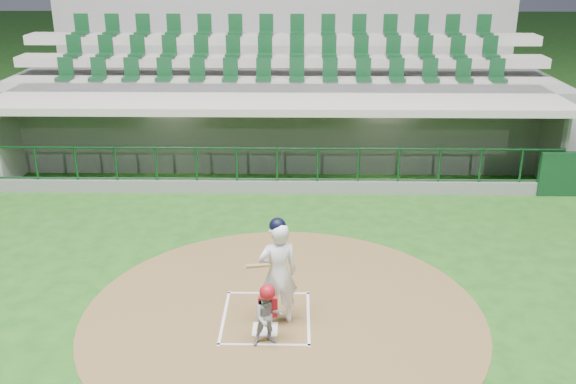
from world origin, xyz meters
TOP-DOWN VIEW (x-y plane):
  - ground at (0.00, 0.00)m, footprint 120.00×120.00m
  - dirt_circle at (0.30, -0.20)m, footprint 7.20×7.20m
  - home_plate at (0.00, -0.70)m, footprint 0.43×0.43m
  - batter_box_chalk at (0.00, -0.30)m, footprint 1.55×1.80m
  - dugout_structure at (0.12, 7.81)m, footprint 16.40×3.70m
  - seating_deck at (0.00, 10.91)m, footprint 17.00×6.72m
  - batter at (0.21, -0.45)m, footprint 0.94×0.97m
  - catcher at (0.07, -1.10)m, footprint 0.57×0.49m

SIDE VIEW (x-z plane):
  - ground at x=0.00m, z-range 0.00..0.00m
  - dirt_circle at x=0.30m, z-range 0.00..0.01m
  - batter_box_chalk at x=0.00m, z-range 0.01..0.02m
  - home_plate at x=0.00m, z-range 0.01..0.03m
  - catcher at x=0.07m, z-range 0.01..1.11m
  - dugout_structure at x=0.12m, z-range -0.54..2.46m
  - batter at x=0.21m, z-range 0.01..1.99m
  - seating_deck at x=0.00m, z-range -1.15..4.00m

